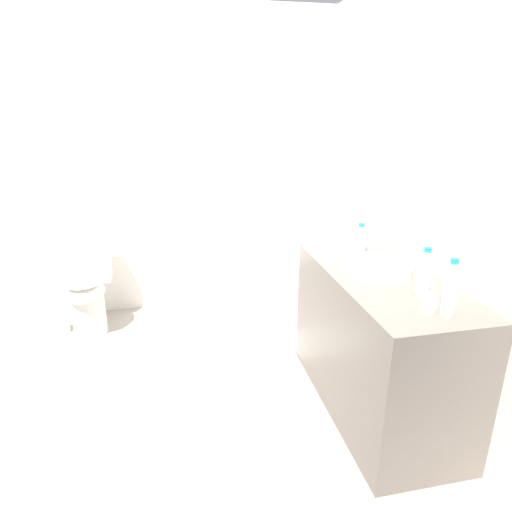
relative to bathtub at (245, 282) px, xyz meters
The scene contains 16 objects.
ground_plane 1.12m from the bathtub, 118.87° to the right, with size 3.68×3.68×0.00m, color #9E9389.
wall_back_tiled 1.13m from the bathtub, 144.25° to the left, with size 3.08×0.10×2.45m, color silver.
wall_right_mirror 1.58m from the bathtub, 47.69° to the right, with size 0.10×2.95×2.45m, color silver.
bathtub is the anchor object (origin of this frame).
toilet 1.25m from the bathtub, behind, with size 0.35×0.49×0.73m.
vanity_counter 1.43m from the bathtub, 68.20° to the right, with size 0.57×1.26×0.84m, color #6B6056.
sink_basin 1.49m from the bathtub, 68.19° to the right, with size 0.36×0.36×0.06m, color white.
sink_faucet 1.58m from the bathtub, 60.69° to the right, with size 0.12×0.15×0.08m.
water_bottle_0 2.01m from the bathtub, 72.01° to the right, with size 0.06×0.06×0.26m.
water_bottle_1 1.80m from the bathtub, 68.58° to the right, with size 0.07×0.07×0.23m.
water_bottle_2 1.85m from the bathtub, 70.89° to the right, with size 0.06×0.06×0.26m.
water_bottle_3 1.27m from the bathtub, 59.69° to the right, with size 0.07×0.07×0.19m.
drinking_glass_0 1.92m from the bathtub, 73.52° to the right, with size 0.07×0.07×0.08m, color white.
drinking_glass_1 1.15m from the bathtub, 53.74° to the right, with size 0.06×0.06×0.10m, color white.
bath_mat 0.65m from the bathtub, 95.81° to the right, with size 0.60×0.42×0.01m, color white.
toilet_paper_roll 1.49m from the bathtub, behind, with size 0.11×0.11×0.10m, color white.
Camera 1 is at (-0.09, -2.41, 1.74)m, focal length 30.97 mm.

